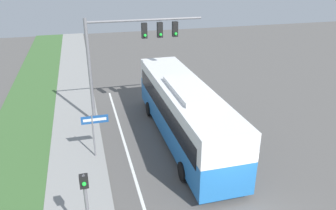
{
  "coord_description": "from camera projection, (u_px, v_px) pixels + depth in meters",
  "views": [
    {
      "loc": [
        -5.48,
        -9.32,
        9.29
      ],
      "look_at": [
        -0.89,
        7.46,
        1.81
      ],
      "focal_mm": 35.0,
      "sensor_mm": 36.0,
      "label": 1
    }
  ],
  "objects": [
    {
      "name": "signal_gantry",
      "position": [
        129.0,
        46.0,
        19.46
      ],
      "size": [
        7.0,
        0.41,
        6.56
      ],
      "color": "slate",
      "rests_on": "ground_plane"
    },
    {
      "name": "street_sign",
      "position": [
        94.0,
        128.0,
        16.43
      ],
      "size": [
        1.34,
        0.08,
        2.46
      ],
      "color": "slate",
      "rests_on": "ground_plane"
    },
    {
      "name": "pedestrian_signal",
      "position": [
        86.0,
        201.0,
        10.78
      ],
      "size": [
        0.28,
        0.34,
        3.13
      ],
      "color": "slate",
      "rests_on": "ground_plane"
    },
    {
      "name": "bus",
      "position": [
        184.0,
        109.0,
        18.15
      ],
      "size": [
        2.64,
        11.93,
        3.53
      ],
      "color": "#236BB7",
      "rests_on": "ground_plane"
    }
  ]
}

